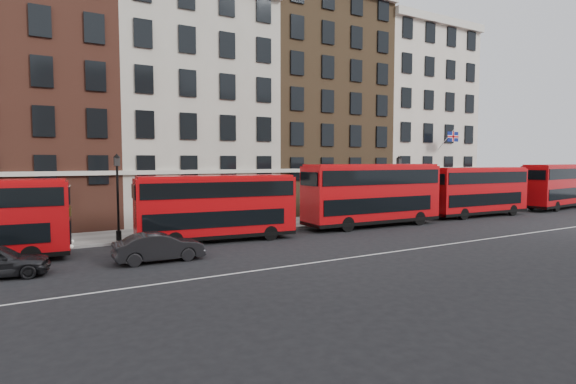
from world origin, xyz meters
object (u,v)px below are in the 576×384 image
bus_c (372,193)px  bus_b (216,206)px  traffic_light (466,188)px  bus_e (558,185)px  bus_d (477,190)px  car_front (159,247)px

bus_c → bus_b: bearing=-178.2°
traffic_light → bus_e: bearing=-12.2°
bus_e → traffic_light: size_ratio=3.45×
bus_d → traffic_light: bearing=60.0°
bus_b → bus_d: 24.98m
bus_c → traffic_light: size_ratio=3.50×
bus_c → bus_e: size_ratio=1.01×
bus_d → bus_c: bearing=-177.6°
car_front → traffic_light: traffic_light is taller
bus_b → traffic_light: bearing=11.7°
car_front → traffic_light: size_ratio=1.34×
bus_b → bus_c: size_ratio=0.87×
bus_d → bus_b: bearing=-177.6°
bus_c → traffic_light: bearing=11.9°
bus_c → bus_d: bearing=1.8°
bus_c → car_front: bearing=-165.6°
bus_d → traffic_light: (1.57, 2.47, 0.06)m
bus_b → bus_e: bus_e is taller
bus_b → bus_e: (37.98, -0.01, 0.28)m
bus_b → bus_c: (12.64, -0.00, 0.35)m
bus_b → traffic_light: (26.55, 2.47, 0.23)m
bus_e → bus_c: bearing=173.3°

